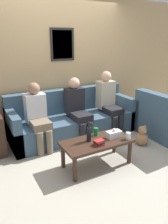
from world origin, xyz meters
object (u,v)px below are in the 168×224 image
Objects in this scene: wine_bottle at (89,134)px; person_middle at (77,107)px; person_left at (38,114)px; teddy_bear at (142,137)px; person_right at (108,100)px; couch_main at (73,120)px; drinking_glass at (128,136)px; coffee_table at (97,144)px.

person_middle is (0.31, 0.95, 0.09)m from wine_bottle.
person_left is at bearing -178.23° from person_middle.
teddy_bear is (1.63, -0.80, -0.45)m from person_left.
person_right reaches higher than person_left.
person_middle reaches higher than couch_main.
couch_main reaches higher than teddy_bear.
couch_main is 2.14× the size of person_middle.
teddy_bear is at bearing -26.24° from person_left.
coffee_table is at bearing 157.75° from drinking_glass.
person_right is at bearing 100.41° from teddy_bear.
couch_main is at bearing 130.91° from teddy_bear.
person_middle is (0.01, -0.18, 0.31)m from couch_main.
coffee_table is 10.06× the size of drinking_glass.
coffee_table is 2.91× the size of teddy_bear.
couch_main reaches higher than drinking_glass.
wine_bottle is 1.41m from person_right.
person_left is 0.93× the size of person_right.
coffee_table is 0.21m from wine_bottle.
drinking_glass is 1.21m from person_middle.
person_middle is (0.20, 1.00, 0.27)m from coffee_table.
person_left is at bearing -164.77° from couch_main.
couch_main is at bearing 93.70° from person_middle.
person_left is 1.87m from teddy_bear.
couch_main is 2.33× the size of coffee_table.
wine_bottle is 0.59m from drinking_glass.
teddy_bear is at bearing 6.15° from wine_bottle.
teddy_bear is at bearing -79.59° from person_right.
couch_main is 1.20m from coffee_table.
wine_bottle is 0.83× the size of teddy_bear.
person_right is (0.48, 1.19, 0.19)m from drinking_glass.
drinking_glass reaches higher than teddy_bear.
coffee_table is at bearing -23.76° from wine_bottle.
person_left is at bearing 130.88° from drinking_glass.
person_left is at bearing -178.45° from person_right.
teddy_bear is (0.63, 0.35, -0.30)m from drinking_glass.
coffee_table is 0.92× the size of person_middle.
person_right is at bearing 1.31° from person_middle.
coffee_table is at bearing -170.62° from teddy_bear.
coffee_table is 0.48m from drinking_glass.
person_middle is at bearing 136.20° from teddy_bear.
coffee_table is 1.05m from person_middle.
couch_main is at bearing 167.02° from person_right.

